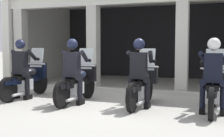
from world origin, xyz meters
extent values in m
plane|color=#A8A59E|center=(0.00, 3.00, 0.00)|extent=(80.00, 80.00, 0.00)
cube|color=black|center=(-0.02, 6.66, 1.57)|extent=(9.61, 0.24, 3.14)
cube|color=silver|center=(-4.72, 4.46, 1.57)|extent=(0.30, 4.80, 3.14)
cube|color=beige|center=(-4.32, 2.41, 1.35)|extent=(0.35, 0.36, 2.70)
cube|color=beige|center=(-1.45, 2.41, 1.35)|extent=(0.35, 0.36, 2.70)
cube|color=beige|center=(1.42, 2.41, 1.35)|extent=(0.35, 0.36, 2.70)
cube|color=#B7B5AD|center=(-0.02, 1.91, 0.06)|extent=(9.21, 0.24, 0.12)
cylinder|color=black|center=(-2.41, 0.76, 0.32)|extent=(0.09, 0.64, 0.64)
cylinder|color=black|center=(-2.41, -0.64, 0.32)|extent=(0.09, 0.64, 0.64)
cube|color=black|center=(-2.41, 0.76, 0.53)|extent=(0.14, 0.44, 0.08)
cube|color=silver|center=(-2.41, 0.01, 0.37)|extent=(0.28, 0.44, 0.28)
cube|color=black|center=(-2.41, 0.06, 0.50)|extent=(0.18, 1.24, 0.16)
ellipsoid|color=black|center=(-2.41, 0.28, 0.68)|extent=(0.26, 0.48, 0.22)
cube|color=black|center=(-2.41, -0.12, 0.57)|extent=(0.24, 0.52, 0.10)
cube|color=black|center=(-2.41, -0.58, 0.50)|extent=(0.16, 0.48, 0.10)
cylinder|color=silver|center=(-2.41, 0.70, 0.56)|extent=(0.05, 0.24, 0.53)
cube|color=black|center=(-2.41, 0.64, 0.70)|extent=(0.52, 0.16, 0.44)
sphere|color=silver|center=(-2.41, 0.74, 0.72)|extent=(0.18, 0.18, 0.18)
cube|color=silver|center=(-2.41, 0.62, 1.07)|extent=(0.40, 0.14, 0.54)
cylinder|color=silver|center=(-2.41, 0.54, 0.90)|extent=(0.62, 0.04, 0.04)
cylinder|color=silver|center=(-2.29, -0.34, 0.18)|extent=(0.07, 0.55, 0.07)
cube|color=black|center=(-2.41, -0.14, 0.97)|extent=(0.36, 0.22, 0.60)
cube|color=#591414|center=(-2.41, -0.02, 0.99)|extent=(0.05, 0.02, 0.32)
sphere|color=tan|center=(-2.41, -0.12, 1.43)|extent=(0.21, 0.21, 0.21)
sphere|color=#191E38|center=(-2.41, -0.12, 1.46)|extent=(0.26, 0.26, 0.26)
cylinder|color=black|center=(-2.27, -0.12, 0.66)|extent=(0.26, 0.29, 0.17)
cylinder|color=black|center=(-2.21, -0.12, 0.39)|extent=(0.12, 0.12, 0.53)
cube|color=black|center=(-2.21, -0.11, 0.06)|extent=(0.11, 0.26, 0.12)
cylinder|color=black|center=(-2.55, -0.12, 0.66)|extent=(0.26, 0.29, 0.17)
cylinder|color=black|center=(-2.61, -0.12, 0.39)|extent=(0.12, 0.12, 0.53)
cube|color=black|center=(-2.61, -0.11, 0.06)|extent=(0.11, 0.26, 0.12)
cylinder|color=black|center=(-2.19, 0.09, 1.16)|extent=(0.19, 0.48, 0.31)
sphere|color=black|center=(-2.15, 0.30, 1.05)|extent=(0.09, 0.09, 0.09)
cylinder|color=black|center=(-2.63, 0.09, 1.16)|extent=(0.19, 0.48, 0.31)
sphere|color=black|center=(-2.67, 0.30, 1.05)|extent=(0.09, 0.09, 0.09)
cylinder|color=black|center=(-0.80, 0.63, 0.32)|extent=(0.09, 0.64, 0.64)
cylinder|color=black|center=(-0.80, -0.77, 0.32)|extent=(0.09, 0.64, 0.64)
cube|color=black|center=(-0.80, 0.63, 0.53)|extent=(0.14, 0.44, 0.08)
cube|color=silver|center=(-0.80, -0.12, 0.37)|extent=(0.28, 0.44, 0.28)
cube|color=black|center=(-0.80, -0.07, 0.50)|extent=(0.18, 1.24, 0.16)
ellipsoid|color=#1E2338|center=(-0.80, 0.15, 0.68)|extent=(0.26, 0.48, 0.22)
cube|color=black|center=(-0.80, -0.25, 0.57)|extent=(0.24, 0.52, 0.10)
cube|color=black|center=(-0.80, -0.71, 0.50)|extent=(0.16, 0.48, 0.10)
cylinder|color=silver|center=(-0.80, 0.57, 0.56)|extent=(0.05, 0.24, 0.53)
cube|color=black|center=(-0.80, 0.51, 0.70)|extent=(0.52, 0.16, 0.44)
sphere|color=silver|center=(-0.80, 0.61, 0.72)|extent=(0.18, 0.18, 0.18)
cube|color=silver|center=(-0.80, 0.49, 1.07)|extent=(0.40, 0.14, 0.54)
cylinder|color=silver|center=(-0.80, 0.41, 0.90)|extent=(0.62, 0.04, 0.04)
cylinder|color=silver|center=(-0.68, -0.47, 0.18)|extent=(0.07, 0.55, 0.07)
cube|color=black|center=(-0.80, -0.27, 0.97)|extent=(0.36, 0.22, 0.60)
cube|color=#591414|center=(-0.80, -0.15, 0.99)|extent=(0.05, 0.02, 0.32)
sphere|color=#936B51|center=(-0.80, -0.25, 1.43)|extent=(0.21, 0.21, 0.21)
sphere|color=#191E38|center=(-0.80, -0.25, 1.46)|extent=(0.26, 0.26, 0.26)
cylinder|color=black|center=(-0.66, -0.25, 0.66)|extent=(0.26, 0.29, 0.17)
cylinder|color=black|center=(-0.60, -0.25, 0.39)|extent=(0.12, 0.12, 0.53)
cube|color=black|center=(-0.60, -0.24, 0.06)|extent=(0.11, 0.26, 0.12)
cylinder|color=black|center=(-0.94, -0.25, 0.66)|extent=(0.26, 0.29, 0.17)
cylinder|color=black|center=(-1.00, -0.25, 0.39)|extent=(0.12, 0.12, 0.53)
cube|color=black|center=(-1.00, -0.24, 0.06)|extent=(0.11, 0.26, 0.12)
cylinder|color=black|center=(-0.58, -0.04, 1.16)|extent=(0.19, 0.48, 0.31)
sphere|color=black|center=(-0.54, 0.17, 1.05)|extent=(0.09, 0.09, 0.09)
cylinder|color=black|center=(-1.02, -0.04, 1.16)|extent=(0.19, 0.48, 0.31)
sphere|color=black|center=(-1.06, 0.17, 1.05)|extent=(0.09, 0.09, 0.09)
cylinder|color=black|center=(0.80, 0.79, 0.32)|extent=(0.09, 0.64, 0.64)
cylinder|color=black|center=(0.80, -0.61, 0.32)|extent=(0.09, 0.64, 0.64)
cube|color=black|center=(0.80, 0.79, 0.53)|extent=(0.14, 0.44, 0.08)
cube|color=silver|center=(0.80, 0.04, 0.37)|extent=(0.28, 0.44, 0.28)
cube|color=black|center=(0.80, 0.09, 0.50)|extent=(0.18, 1.24, 0.16)
ellipsoid|color=black|center=(0.80, 0.31, 0.68)|extent=(0.26, 0.48, 0.22)
cube|color=black|center=(0.80, -0.09, 0.57)|extent=(0.24, 0.52, 0.10)
cube|color=black|center=(0.80, -0.55, 0.50)|extent=(0.16, 0.48, 0.10)
cylinder|color=silver|center=(0.80, 0.73, 0.56)|extent=(0.05, 0.24, 0.53)
cube|color=black|center=(0.80, 0.67, 0.70)|extent=(0.52, 0.16, 0.44)
sphere|color=silver|center=(0.80, 0.77, 0.72)|extent=(0.18, 0.18, 0.18)
cube|color=silver|center=(0.80, 0.65, 1.07)|extent=(0.40, 0.14, 0.54)
cylinder|color=silver|center=(0.80, 0.57, 0.90)|extent=(0.62, 0.04, 0.04)
cylinder|color=silver|center=(0.92, -0.31, 0.18)|extent=(0.07, 0.55, 0.07)
cube|color=black|center=(0.80, -0.11, 0.97)|extent=(0.36, 0.22, 0.60)
cube|color=#14193F|center=(0.80, 0.01, 0.99)|extent=(0.05, 0.02, 0.32)
sphere|color=#936B51|center=(0.80, -0.09, 1.43)|extent=(0.21, 0.21, 0.21)
sphere|color=#191E38|center=(0.80, -0.09, 1.46)|extent=(0.26, 0.26, 0.26)
cylinder|color=black|center=(0.94, -0.09, 0.66)|extent=(0.26, 0.29, 0.17)
cylinder|color=black|center=(1.00, -0.09, 0.39)|extent=(0.12, 0.12, 0.53)
cube|color=black|center=(1.00, -0.08, 0.06)|extent=(0.11, 0.26, 0.12)
cylinder|color=black|center=(0.66, -0.09, 0.66)|extent=(0.26, 0.29, 0.17)
cylinder|color=black|center=(0.60, -0.09, 0.39)|extent=(0.12, 0.12, 0.53)
cube|color=black|center=(0.60, -0.08, 0.06)|extent=(0.11, 0.26, 0.12)
cylinder|color=black|center=(1.02, 0.12, 1.16)|extent=(0.19, 0.48, 0.31)
sphere|color=black|center=(1.06, 0.33, 1.05)|extent=(0.09, 0.09, 0.09)
cylinder|color=black|center=(0.58, 0.12, 1.16)|extent=(0.19, 0.48, 0.31)
sphere|color=black|center=(0.54, 0.33, 1.05)|extent=(0.09, 0.09, 0.09)
cylinder|color=black|center=(2.41, 0.69, 0.32)|extent=(0.09, 0.64, 0.64)
cylinder|color=black|center=(2.41, -0.71, 0.32)|extent=(0.09, 0.64, 0.64)
cube|color=black|center=(2.41, 0.69, 0.53)|extent=(0.14, 0.44, 0.08)
cube|color=silver|center=(2.41, -0.06, 0.37)|extent=(0.28, 0.44, 0.28)
cube|color=black|center=(2.41, -0.01, 0.50)|extent=(0.18, 1.24, 0.16)
ellipsoid|color=#B2B2B7|center=(2.41, 0.21, 0.68)|extent=(0.26, 0.48, 0.22)
cube|color=black|center=(2.41, -0.19, 0.57)|extent=(0.24, 0.52, 0.10)
cube|color=black|center=(2.41, -0.65, 0.50)|extent=(0.16, 0.48, 0.10)
cylinder|color=silver|center=(2.41, 0.63, 0.56)|extent=(0.05, 0.24, 0.53)
cube|color=black|center=(2.41, 0.57, 0.70)|extent=(0.52, 0.16, 0.44)
sphere|color=silver|center=(2.41, 0.67, 0.72)|extent=(0.18, 0.18, 0.18)
cube|color=silver|center=(2.41, 0.55, 1.07)|extent=(0.40, 0.14, 0.54)
cylinder|color=silver|center=(2.41, 0.47, 0.90)|extent=(0.62, 0.04, 0.04)
cylinder|color=silver|center=(2.53, -0.41, 0.18)|extent=(0.07, 0.55, 0.07)
cube|color=black|center=(2.41, -0.21, 0.97)|extent=(0.36, 0.22, 0.60)
cube|color=#14193F|center=(2.41, -0.09, 0.99)|extent=(0.05, 0.02, 0.32)
sphere|color=#936B51|center=(2.41, -0.19, 1.43)|extent=(0.21, 0.21, 0.21)
sphere|color=silver|center=(2.41, -0.19, 1.46)|extent=(0.26, 0.26, 0.26)
cylinder|color=black|center=(2.55, -0.19, 0.66)|extent=(0.26, 0.29, 0.17)
cylinder|color=black|center=(2.61, -0.19, 0.39)|extent=(0.12, 0.12, 0.53)
cube|color=black|center=(2.61, -0.18, 0.06)|extent=(0.11, 0.26, 0.12)
cylinder|color=black|center=(2.27, -0.19, 0.66)|extent=(0.26, 0.29, 0.17)
cylinder|color=black|center=(2.21, -0.19, 0.39)|extent=(0.12, 0.12, 0.53)
cube|color=black|center=(2.21, -0.18, 0.06)|extent=(0.11, 0.26, 0.12)
cylinder|color=black|center=(2.19, 0.02, 1.16)|extent=(0.19, 0.48, 0.31)
sphere|color=black|center=(2.15, 0.23, 1.05)|extent=(0.09, 0.09, 0.09)
camera|label=1|loc=(2.68, -6.74, 1.44)|focal=48.82mm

